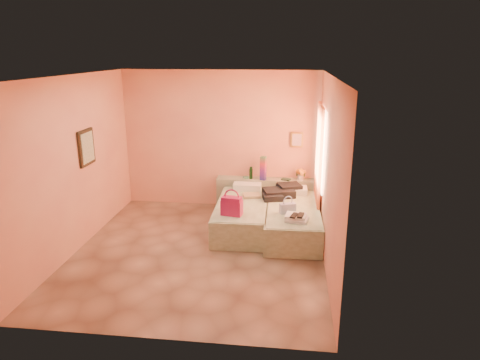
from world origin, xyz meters
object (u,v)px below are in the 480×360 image
at_px(water_bottle, 251,173).
at_px(blue_handbag, 288,208).
at_px(flower_vase, 301,173).
at_px(towel_stack, 297,218).
at_px(magenta_handbag, 232,206).
at_px(bed_left, 243,215).
at_px(bed_right, 292,221).
at_px(headboard_ledge, 267,194).
at_px(green_book, 286,179).

height_order(water_bottle, blue_handbag, water_bottle).
xyz_separation_m(flower_vase, towel_stack, (-0.08, -1.80, -0.24)).
bearing_deg(magenta_handbag, water_bottle, 94.42).
bearing_deg(bed_left, flower_vase, 43.03).
xyz_separation_m(water_bottle, towel_stack, (0.92, -1.79, -0.22)).
bearing_deg(flower_vase, bed_right, -97.28).
bearing_deg(blue_handbag, towel_stack, -85.66).
xyz_separation_m(bed_right, magenta_handbag, (-1.02, -0.47, 0.41)).
height_order(flower_vase, blue_handbag, flower_vase).
relative_size(bed_left, blue_handbag, 7.45).
bearing_deg(headboard_ledge, towel_stack, -72.02).
height_order(bed_left, green_book, green_book).
bearing_deg(bed_right, blue_handbag, -108.39).
bearing_deg(magenta_handbag, green_book, 72.03).
height_order(headboard_ledge, green_book, green_book).
bearing_deg(blue_handbag, headboard_ledge, 85.68).
xyz_separation_m(water_bottle, flower_vase, (1.00, 0.01, 0.02)).
relative_size(bed_left, magenta_handbag, 5.82).
height_order(headboard_ledge, bed_right, headboard_ledge).
bearing_deg(water_bottle, magenta_handbag, -95.84).
distance_m(bed_left, magenta_handbag, 0.77).
relative_size(flower_vase, magenta_handbag, 0.84).
bearing_deg(towel_stack, bed_left, 141.12).
distance_m(green_book, magenta_handbag, 1.86).
height_order(bed_left, towel_stack, towel_stack).
bearing_deg(towel_stack, bed_right, 96.38).
relative_size(bed_left, bed_right, 1.00).
bearing_deg(bed_right, flower_vase, 81.62).
bearing_deg(bed_left, towel_stack, -39.98).
xyz_separation_m(water_bottle, magenta_handbag, (-0.17, -1.65, -0.11)).
bearing_deg(headboard_ledge, bed_left, -109.65).
height_order(green_book, towel_stack, green_book).
bearing_deg(blue_handbag, magenta_handbag, 170.93).
distance_m(bed_right, towel_stack, 0.69).
bearing_deg(bed_left, headboard_ledge, 69.25).
bearing_deg(blue_handbag, green_book, 71.46).
height_order(bed_left, flower_vase, flower_vase).
bearing_deg(headboard_ledge, blue_handbag, -73.69).
bearing_deg(bed_right, green_book, 95.80).
distance_m(bed_right, blue_handbag, 0.45).
distance_m(green_book, blue_handbag, 1.45).
relative_size(flower_vase, towel_stack, 0.82).
xyz_separation_m(headboard_ledge, flower_vase, (0.68, -0.03, 0.47)).
bearing_deg(green_book, magenta_handbag, -96.52).
bearing_deg(headboard_ledge, bed_right, -66.57).
xyz_separation_m(headboard_ledge, blue_handbag, (0.44, -1.49, 0.26)).
xyz_separation_m(green_book, flower_vase, (0.29, 0.02, 0.13)).
bearing_deg(bed_left, magenta_handbag, -101.70).
bearing_deg(flower_vase, water_bottle, -179.63).
xyz_separation_m(bed_left, blue_handbag, (0.81, -0.44, 0.34)).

